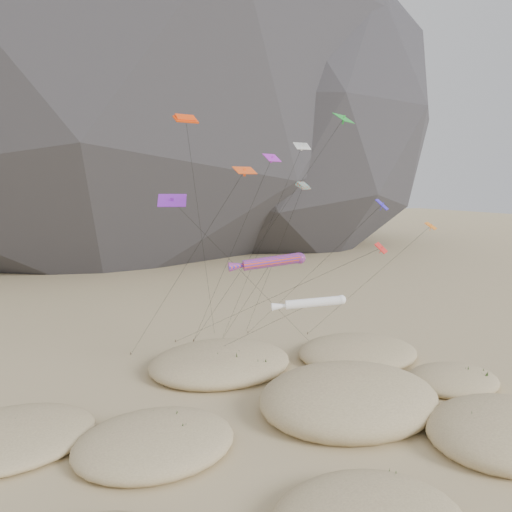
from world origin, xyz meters
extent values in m
plane|color=#CCB789|center=(0.00, 0.00, 0.00)|extent=(500.00, 500.00, 0.00)
ellipsoid|color=black|center=(8.00, 115.00, 60.00)|extent=(191.54, 147.29, 156.00)
ellipsoid|color=black|center=(56.00, 110.00, 38.00)|extent=(130.55, 126.41, 100.00)
ellipsoid|color=#CCB789|center=(11.76, -5.24, 0.77)|extent=(12.41, 10.55, 3.42)
ellipsoid|color=#CCB789|center=(-11.55, 4.98, 0.57)|extent=(11.42, 9.71, 2.54)
ellipsoid|color=#CCB789|center=(4.57, 4.15, 0.96)|extent=(15.42, 13.10, 4.26)
ellipsoid|color=#CCB789|center=(16.35, 4.00, 0.47)|extent=(8.83, 7.50, 2.07)
ellipsoid|color=#CCB789|center=(-1.61, 17.23, 0.69)|extent=(14.47, 12.30, 3.06)
ellipsoid|color=#CCB789|center=(12.96, 13.86, 0.57)|extent=(13.27, 11.28, 2.53)
ellipsoid|color=#CCB789|center=(-20.79, 10.49, 0.46)|extent=(12.09, 10.28, 2.04)
ellipsoid|color=black|center=(-0.55, -6.60, 0.50)|extent=(1.88, 1.61, 0.56)
ellipsoid|color=black|center=(10.58, -5.48, 1.00)|extent=(3.01, 2.57, 0.90)
ellipsoid|color=black|center=(9.34, -7.16, 0.80)|extent=(2.64, 2.26, 0.79)
ellipsoid|color=black|center=(-10.97, 4.86, 0.80)|extent=(3.11, 2.66, 0.93)
ellipsoid|color=black|center=(-10.25, 6.76, 0.70)|extent=(2.05, 1.75, 0.61)
ellipsoid|color=black|center=(2.98, 5.00, 1.10)|extent=(3.77, 3.22, 1.13)
ellipsoid|color=black|center=(6.29, 6.97, 1.00)|extent=(2.50, 2.14, 0.75)
ellipsoid|color=black|center=(2.13, 1.40, 0.90)|extent=(2.43, 2.08, 0.73)
ellipsoid|color=black|center=(18.16, 2.84, 0.60)|extent=(2.08, 1.78, 0.62)
ellipsoid|color=black|center=(-0.82, 14.64, 1.00)|extent=(3.32, 2.84, 1.00)
ellipsoid|color=black|center=(0.29, 14.22, 0.90)|extent=(2.40, 2.05, 0.72)
ellipsoid|color=black|center=(12.97, 13.84, 0.70)|extent=(2.17, 1.86, 0.65)
ellipsoid|color=black|center=(11.21, 12.16, 0.60)|extent=(1.98, 1.70, 0.59)
ellipsoid|color=black|center=(-21.13, 9.54, 0.40)|extent=(1.73, 1.48, 0.52)
cylinder|color=#3F2D1E|center=(-3.54, 24.84, 0.15)|extent=(0.08, 0.08, 0.30)
cylinder|color=#3F2D1E|center=(-1.16, 26.73, 0.15)|extent=(0.08, 0.08, 0.30)
cylinder|color=#3F2D1E|center=(1.77, 25.29, 0.15)|extent=(0.08, 0.08, 0.30)
cylinder|color=#3F2D1E|center=(6.03, 26.87, 0.15)|extent=(0.08, 0.08, 0.30)
cylinder|color=#3F2D1E|center=(10.82, 19.42, 0.15)|extent=(0.08, 0.08, 0.30)
cylinder|color=#3F2D1E|center=(-3.14, 27.54, 0.15)|extent=(0.08, 0.08, 0.30)
cylinder|color=#3F2D1E|center=(12.52, 23.24, 0.15)|extent=(0.08, 0.08, 0.30)
cylinder|color=#3F2D1E|center=(-8.85, 25.38, 0.15)|extent=(0.08, 0.08, 0.30)
cylinder|color=#FF4B1A|center=(1.94, 12.89, 11.38)|extent=(5.61, 2.29, 1.56)
sphere|color=#FF4B1A|center=(4.59, 12.24, 11.59)|extent=(1.05, 1.05, 1.05)
cone|color=#FF4B1A|center=(-0.97, 13.61, 11.10)|extent=(2.41, 1.41, 1.12)
cylinder|color=black|center=(1.94, 19.28, 5.69)|extent=(0.04, 12.78, 11.39)
cylinder|color=white|center=(2.27, 6.18, 8.90)|extent=(4.65, 2.36, 1.07)
sphere|color=white|center=(4.45, 5.35, 9.08)|extent=(0.78, 0.78, 0.78)
cone|color=white|center=(-0.12, 7.09, 8.67)|extent=(2.02, 1.30, 0.80)
cylinder|color=black|center=(0.10, 13.79, 4.45)|extent=(4.38, 15.23, 8.92)
cube|color=#E83C0C|center=(-4.81, 16.99, 24.33)|extent=(2.34, 1.24, 0.68)
cube|color=#E83C0C|center=(-4.81, 16.99, 24.50)|extent=(1.98, 0.99, 0.66)
cylinder|color=black|center=(-1.22, 22.97, 12.16)|extent=(7.19, 11.98, 24.34)
cube|color=red|center=(6.34, 14.71, 18.28)|extent=(2.20, 1.92, 0.59)
cube|color=red|center=(6.34, 14.71, 18.46)|extent=(1.84, 1.59, 0.58)
cylinder|color=black|center=(6.33, 21.35, 9.14)|extent=(0.04, 13.29, 18.29)
cube|color=red|center=(7.83, 4.64, 13.29)|extent=(1.94, 1.84, 0.79)
cube|color=red|center=(7.83, 4.64, 13.14)|extent=(0.35, 0.35, 0.60)
cylinder|color=black|center=(2.34, 16.09, 6.67)|extent=(10.99, 22.92, 13.26)
cube|color=purple|center=(-7.93, 11.44, 17.24)|extent=(2.48, 1.82, 1.01)
cube|color=purple|center=(-7.93, 11.44, 17.09)|extent=(0.39, 0.43, 0.74)
cylinder|color=black|center=(1.45, 15.43, 8.65)|extent=(18.78, 8.01, 17.21)
cube|color=orange|center=(17.56, 8.86, 14.43)|extent=(2.11, 1.93, 0.66)
cube|color=orange|center=(17.56, 8.86, 14.28)|extent=(0.29, 0.28, 0.65)
cylinder|color=black|center=(15.04, 16.05, 7.24)|extent=(5.07, 14.40, 14.40)
cube|color=purple|center=(1.95, 12.99, 20.88)|extent=(1.96, 1.50, 0.73)
cube|color=purple|center=(1.95, 12.99, 20.73)|extent=(0.29, 0.30, 0.59)
cylinder|color=black|center=(0.39, 19.86, 10.47)|extent=(3.14, 13.76, 20.85)
cube|color=#2A18D3|center=(8.44, 5.45, 16.84)|extent=(2.17, 2.14, 0.89)
cube|color=#2A18D3|center=(8.44, 5.45, 16.69)|extent=(0.39, 0.39, 0.68)
cylinder|color=black|center=(7.23, 16.16, 8.44)|extent=(2.43, 21.43, 16.81)
cube|color=#E74B15|center=(-3.83, 6.42, 19.56)|extent=(1.80, 1.17, 0.57)
cube|color=#E74B15|center=(-3.83, 6.42, 19.41)|extent=(0.22, 0.18, 0.58)
cylinder|color=black|center=(-6.34, 15.90, 9.81)|extent=(5.05, 18.98, 19.53)
cube|color=white|center=(7.22, 16.44, 22.31)|extent=(1.77, 0.95, 0.74)
cube|color=white|center=(7.22, 16.44, 22.16)|extent=(0.22, 0.27, 0.57)
cylinder|color=black|center=(4.50, 20.87, 11.18)|extent=(5.48, 8.88, 22.27)
cube|color=green|center=(9.70, 12.92, 24.78)|extent=(2.78, 2.33, 0.89)
cube|color=green|center=(9.70, 12.92, 24.63)|extent=(0.38, 0.36, 0.84)
cylinder|color=black|center=(4.27, 19.83, 12.42)|extent=(10.89, 13.83, 24.75)
camera|label=1|loc=(-19.61, -27.59, 18.67)|focal=35.00mm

